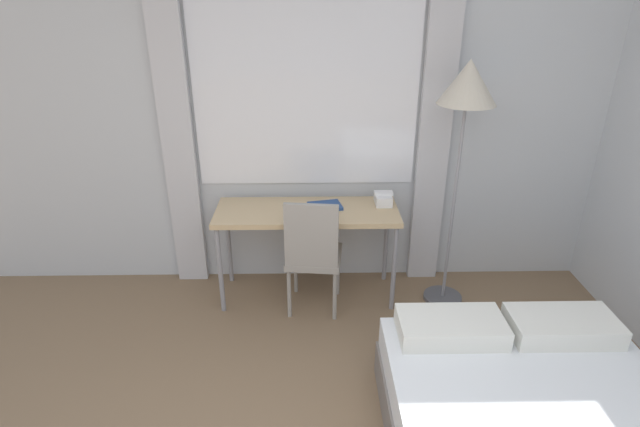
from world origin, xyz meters
The scene contains 6 objects.
wall_back_with_window centered at (0.01, 2.75, 1.35)m, with size 5.74×0.13×2.70m.
desk centered at (0.06, 2.42, 0.69)m, with size 1.38×0.51×0.75m.
desk_chair centered at (0.11, 2.19, 0.52)m, with size 0.44×0.44×0.94m.
standing_lamp centered at (1.14, 2.32, 1.60)m, with size 0.40×0.40×1.86m.
telephone centered at (0.65, 2.52, 0.79)m, with size 0.14×0.19×0.10m.
book centered at (0.20, 2.45, 0.76)m, with size 0.28×0.22×0.02m.
Camera 1 is at (0.10, -1.02, 2.28)m, focal length 28.00 mm.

